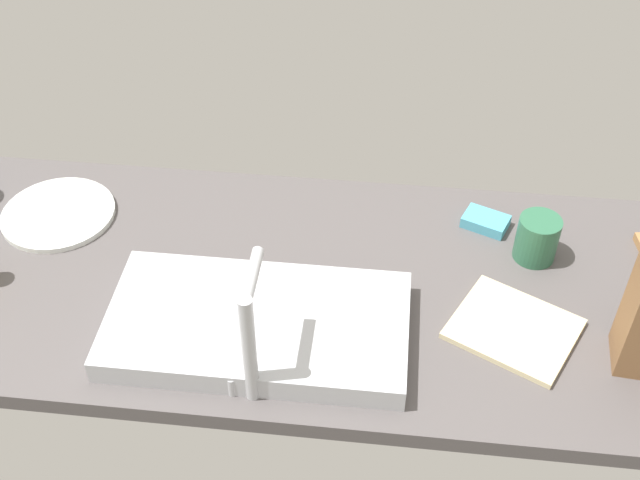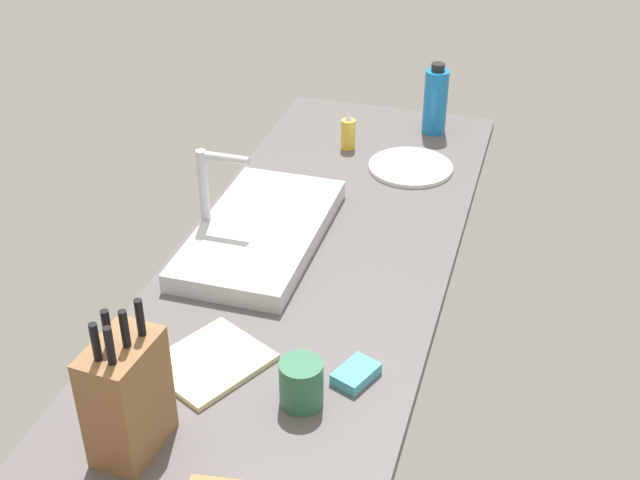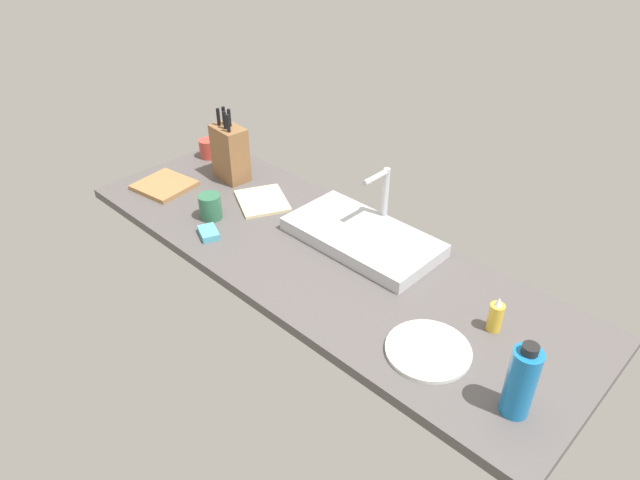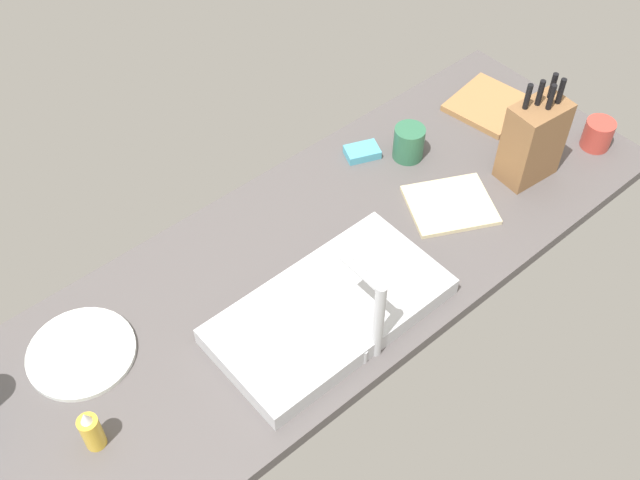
{
  "view_description": "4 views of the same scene",
  "coord_description": "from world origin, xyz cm",
  "px_view_note": "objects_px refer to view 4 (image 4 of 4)",
  "views": [
    {
      "loc": [
        -14.61,
        108.04,
        113.6
      ],
      "look_at": [
        -2.26,
        -1.83,
        13.12
      ],
      "focal_mm": 45.07,
      "sensor_mm": 36.0,
      "label": 1
    },
    {
      "loc": [
        -155.58,
        -48.84,
        114.21
      ],
      "look_at": [
        2.76,
        -2.28,
        9.32
      ],
      "focal_mm": 47.44,
      "sensor_mm": 36.0,
      "label": 2
    },
    {
      "loc": [
        111.26,
        -114.88,
        117.06
      ],
      "look_at": [
        4.51,
        -4.28,
        12.22
      ],
      "focal_mm": 32.23,
      "sensor_mm": 36.0,
      "label": 3
    },
    {
      "loc": [
        74.83,
        89.31,
        146.23
      ],
      "look_at": [
        -1.68,
        0.36,
        11.43
      ],
      "focal_mm": 43.35,
      "sensor_mm": 36.0,
      "label": 4
    }
  ],
  "objects_px": {
    "dish_towel": "(450,205)",
    "ceramic_cup": "(598,134)",
    "coffee_mug": "(409,143)",
    "cutting_board": "(489,105)",
    "knife_block": "(533,140)",
    "dish_sponge": "(362,152)",
    "dinner_plate": "(81,353)",
    "soap_bottle": "(91,431)",
    "faucet": "(373,311)",
    "sink_basin": "(330,311)"
  },
  "relations": [
    {
      "from": "coffee_mug",
      "to": "cutting_board",
      "type": "bearing_deg",
      "value": 178.56
    },
    {
      "from": "soap_bottle",
      "to": "coffee_mug",
      "type": "bearing_deg",
      "value": -169.82
    },
    {
      "from": "cutting_board",
      "to": "dish_sponge",
      "type": "height_order",
      "value": "dish_sponge"
    },
    {
      "from": "knife_block",
      "to": "cutting_board",
      "type": "relative_size",
      "value": 1.44
    },
    {
      "from": "faucet",
      "to": "dish_towel",
      "type": "distance_m",
      "value": 0.5
    },
    {
      "from": "dish_towel",
      "to": "ceramic_cup",
      "type": "xyz_separation_m",
      "value": [
        -0.47,
        0.1,
        0.03
      ]
    },
    {
      "from": "dinner_plate",
      "to": "ceramic_cup",
      "type": "distance_m",
      "value": 1.44
    },
    {
      "from": "sink_basin",
      "to": "ceramic_cup",
      "type": "bearing_deg",
      "value": 177.5
    },
    {
      "from": "soap_bottle",
      "to": "dinner_plate",
      "type": "bearing_deg",
      "value": -111.63
    },
    {
      "from": "soap_bottle",
      "to": "dinner_plate",
      "type": "xyz_separation_m",
      "value": [
        -0.08,
        -0.2,
        -0.04
      ]
    },
    {
      "from": "knife_block",
      "to": "sink_basin",
      "type": "bearing_deg",
      "value": 6.17
    },
    {
      "from": "cutting_board",
      "to": "dish_towel",
      "type": "height_order",
      "value": "cutting_board"
    },
    {
      "from": "ceramic_cup",
      "to": "knife_block",
      "type": "bearing_deg",
      "value": -13.31
    },
    {
      "from": "dish_towel",
      "to": "dish_sponge",
      "type": "xyz_separation_m",
      "value": [
        0.04,
        -0.29,
        0.01
      ]
    },
    {
      "from": "knife_block",
      "to": "coffee_mug",
      "type": "distance_m",
      "value": 0.32
    },
    {
      "from": "dish_sponge",
      "to": "coffee_mug",
      "type": "bearing_deg",
      "value": 138.33
    },
    {
      "from": "soap_bottle",
      "to": "dish_towel",
      "type": "relative_size",
      "value": 0.55
    },
    {
      "from": "ceramic_cup",
      "to": "dish_sponge",
      "type": "relative_size",
      "value": 0.91
    },
    {
      "from": "cutting_board",
      "to": "ceramic_cup",
      "type": "height_order",
      "value": "ceramic_cup"
    },
    {
      "from": "faucet",
      "to": "dinner_plate",
      "type": "relative_size",
      "value": 0.99
    },
    {
      "from": "faucet",
      "to": "coffee_mug",
      "type": "relative_size",
      "value": 2.47
    },
    {
      "from": "faucet",
      "to": "knife_block",
      "type": "relative_size",
      "value": 0.78
    },
    {
      "from": "knife_block",
      "to": "dish_sponge",
      "type": "height_order",
      "value": "knife_block"
    },
    {
      "from": "sink_basin",
      "to": "soap_bottle",
      "type": "xyz_separation_m",
      "value": [
        0.55,
        -0.07,
        0.03
      ]
    },
    {
      "from": "cutting_board",
      "to": "dinner_plate",
      "type": "distance_m",
      "value": 1.31
    },
    {
      "from": "soap_bottle",
      "to": "dish_sponge",
      "type": "height_order",
      "value": "soap_bottle"
    },
    {
      "from": "dinner_plate",
      "to": "dish_towel",
      "type": "xyz_separation_m",
      "value": [
        -0.93,
        0.22,
        0.0
      ]
    },
    {
      "from": "knife_block",
      "to": "ceramic_cup",
      "type": "relative_size",
      "value": 3.63
    },
    {
      "from": "dish_sponge",
      "to": "cutting_board",
      "type": "bearing_deg",
      "value": 167.79
    },
    {
      "from": "ceramic_cup",
      "to": "soap_bottle",
      "type": "bearing_deg",
      "value": -4.37
    },
    {
      "from": "sink_basin",
      "to": "faucet",
      "type": "relative_size",
      "value": 2.31
    },
    {
      "from": "faucet",
      "to": "knife_block",
      "type": "height_order",
      "value": "knife_block"
    },
    {
      "from": "knife_block",
      "to": "dinner_plate",
      "type": "relative_size",
      "value": 1.26
    },
    {
      "from": "faucet",
      "to": "coffee_mug",
      "type": "xyz_separation_m",
      "value": [
        -0.5,
        -0.38,
        -0.09
      ]
    },
    {
      "from": "knife_block",
      "to": "soap_bottle",
      "type": "xyz_separation_m",
      "value": [
        1.25,
        -0.06,
        -0.07
      ]
    },
    {
      "from": "ceramic_cup",
      "to": "dish_sponge",
      "type": "bearing_deg",
      "value": -37.12
    },
    {
      "from": "faucet",
      "to": "dish_sponge",
      "type": "xyz_separation_m",
      "value": [
        -0.41,
        -0.47,
        -0.13
      ]
    },
    {
      "from": "knife_block",
      "to": "dinner_plate",
      "type": "xyz_separation_m",
      "value": [
        1.17,
        -0.26,
        -0.11
      ]
    },
    {
      "from": "dish_towel",
      "to": "faucet",
      "type": "bearing_deg",
      "value": 21.87
    },
    {
      "from": "knife_block",
      "to": "coffee_mug",
      "type": "xyz_separation_m",
      "value": [
        0.19,
        -0.25,
        -0.07
      ]
    },
    {
      "from": "sink_basin",
      "to": "faucet",
      "type": "height_order",
      "value": "faucet"
    },
    {
      "from": "sink_basin",
      "to": "dish_sponge",
      "type": "height_order",
      "value": "sink_basin"
    },
    {
      "from": "sink_basin",
      "to": "cutting_board",
      "type": "bearing_deg",
      "value": -162.93
    },
    {
      "from": "soap_bottle",
      "to": "knife_block",
      "type": "bearing_deg",
      "value": 177.31
    },
    {
      "from": "cutting_board",
      "to": "dinner_plate",
      "type": "relative_size",
      "value": 0.87
    },
    {
      "from": "soap_bottle",
      "to": "coffee_mug",
      "type": "distance_m",
      "value": 1.08
    },
    {
      "from": "ceramic_cup",
      "to": "coffee_mug",
      "type": "bearing_deg",
      "value": -36.04
    },
    {
      "from": "dish_towel",
      "to": "dish_sponge",
      "type": "height_order",
      "value": "dish_sponge"
    },
    {
      "from": "coffee_mug",
      "to": "dish_sponge",
      "type": "relative_size",
      "value": 1.04
    },
    {
      "from": "cutting_board",
      "to": "dish_sponge",
      "type": "distance_m",
      "value": 0.42
    }
  ]
}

